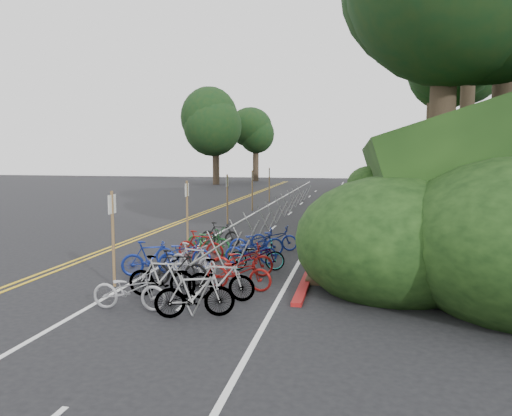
{
  "coord_description": "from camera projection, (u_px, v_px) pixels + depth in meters",
  "views": [
    {
      "loc": [
        7.06,
        -13.16,
        3.54
      ],
      "look_at": [
        2.93,
        6.88,
        1.3
      ],
      "focal_mm": 35.0,
      "sensor_mm": 36.0,
      "label": 1
    }
  ],
  "objects": [
    {
      "name": "ground",
      "position": [
        111.0,
        275.0,
        14.62
      ],
      "size": [
        120.0,
        120.0,
        0.0
      ],
      "primitive_type": "plane",
      "color": "black",
      "rests_on": "ground"
    },
    {
      "name": "road_markings",
      "position": [
        223.0,
        226.0,
        24.32
      ],
      "size": [
        7.47,
        80.0,
        0.01
      ],
      "color": "gold",
      "rests_on": "ground"
    },
    {
      "name": "red_curb",
      "position": [
        330.0,
        223.0,
        25.15
      ],
      "size": [
        0.25,
        28.0,
        0.1
      ],
      "primitive_type": "cube",
      "color": "maroon",
      "rests_on": "ground"
    },
    {
      "name": "embankment",
      "position": [
        458.0,
        170.0,
        30.27
      ],
      "size": [
        14.3,
        48.14,
        9.11
      ],
      "color": "black",
      "rests_on": "ground"
    },
    {
      "name": "tree_cluster",
      "position": [
        403.0,
        44.0,
        32.95
      ],
      "size": [
        31.78,
        53.49,
        17.19
      ],
      "color": "#2D2319",
      "rests_on": "ground"
    },
    {
      "name": "bike_rack_front",
      "position": [
        213.0,
        261.0,
        12.34
      ],
      "size": [
        1.15,
        3.44,
        1.19
      ],
      "color": "gray",
      "rests_on": "ground"
    },
    {
      "name": "bike_racks_rest",
      "position": [
        281.0,
        204.0,
        26.58
      ],
      "size": [
        1.14,
        23.0,
        1.17
      ],
      "color": "gray",
      "rests_on": "ground"
    },
    {
      "name": "signpost_near",
      "position": [
        113.0,
        232.0,
        13.18
      ],
      "size": [
        0.08,
        0.4,
        2.56
      ],
      "color": "brown",
      "rests_on": "ground"
    },
    {
      "name": "signposts_rest",
      "position": [
        241.0,
        191.0,
        27.97
      ],
      "size": [
        0.08,
        18.4,
        2.5
      ],
      "color": "brown",
      "rests_on": "ground"
    },
    {
      "name": "bike_front",
      "position": [
        151.0,
        258.0,
        14.52
      ],
      "size": [
        1.18,
        1.74,
        1.02
      ],
      "primitive_type": "imported",
      "rotation": [
        0.0,
        0.0,
        2.03
      ],
      "color": "navy",
      "rests_on": "ground"
    },
    {
      "name": "bike_valet",
      "position": [
        218.0,
        257.0,
        14.8
      ],
      "size": [
        3.2,
        9.8,
        1.05
      ],
      "color": "#9E9EA3",
      "rests_on": "ground"
    }
  ]
}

